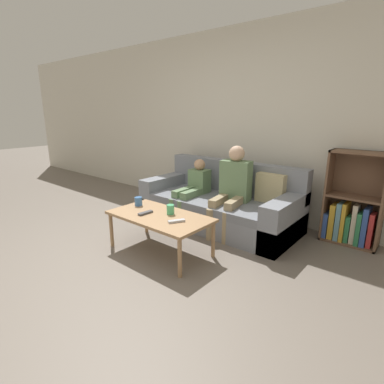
{
  "coord_description": "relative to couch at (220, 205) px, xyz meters",
  "views": [
    {
      "loc": [
        2.28,
        -1.38,
        1.49
      ],
      "look_at": [
        0.11,
        1.22,
        0.56
      ],
      "focal_mm": 28.0,
      "sensor_mm": 36.0,
      "label": 1
    }
  ],
  "objects": [
    {
      "name": "tv_remote_1",
      "position": [
        0.26,
        -1.14,
        0.16
      ],
      "size": [
        0.13,
        0.17,
        0.02
      ],
      "rotation": [
        0.0,
        0.0,
        -0.52
      ],
      "color": "#B7B7BC",
      "rests_on": "coffee_table"
    },
    {
      "name": "cup_far",
      "position": [
        -0.45,
        -1.03,
        0.2
      ],
      "size": [
        0.09,
        0.09,
        0.1
      ],
      "color": "#3D70B2",
      "rests_on": "coffee_table"
    },
    {
      "name": "wall_back",
      "position": [
        -0.13,
        0.63,
        1.03
      ],
      "size": [
        12.0,
        0.06,
        2.6
      ],
      "color": "beige",
      "rests_on": "ground_plane"
    },
    {
      "name": "bookshelf",
      "position": [
        1.49,
        0.47,
        0.12
      ],
      "size": [
        0.59,
        0.28,
        1.06
      ],
      "color": "brown",
      "rests_on": "ground_plane"
    },
    {
      "name": "person_adult",
      "position": [
        0.24,
        -0.09,
        0.34
      ],
      "size": [
        0.42,
        0.68,
        1.07
      ],
      "rotation": [
        0.0,
        0.0,
        0.15
      ],
      "color": "#9E8966",
      "rests_on": "ground_plane"
    },
    {
      "name": "coffee_table",
      "position": [
        -0.02,
        -1.1,
        0.11
      ],
      "size": [
        1.11,
        0.6,
        0.42
      ],
      "color": "#A87F56",
      "rests_on": "ground_plane"
    },
    {
      "name": "couch",
      "position": [
        0.0,
        0.0,
        0.0
      ],
      "size": [
        2.09,
        0.93,
        0.82
      ],
      "color": "gray",
      "rests_on": "ground_plane"
    },
    {
      "name": "person_child",
      "position": [
        -0.36,
        -0.14,
        0.21
      ],
      "size": [
        0.27,
        0.64,
        0.85
      ],
      "rotation": [
        0.0,
        0.0,
        0.03
      ],
      "color": "#66845B",
      "rests_on": "ground_plane"
    },
    {
      "name": "cup_near",
      "position": [
        0.04,
        -1.01,
        0.2
      ],
      "size": [
        0.08,
        0.08,
        0.1
      ],
      "color": "#4CB77A",
      "rests_on": "coffee_table"
    },
    {
      "name": "ground_plane",
      "position": [
        -0.13,
        -1.8,
        -0.27
      ],
      "size": [
        22.0,
        22.0,
        0.0
      ],
      "primitive_type": "plane",
      "color": "#70665B"
    },
    {
      "name": "tv_remote_0",
      "position": [
        -0.16,
        -1.18,
        0.16
      ],
      "size": [
        0.06,
        0.17,
        0.02
      ],
      "rotation": [
        0.0,
        0.0,
        -0.06
      ],
      "color": "#47474C",
      "rests_on": "coffee_table"
    }
  ]
}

